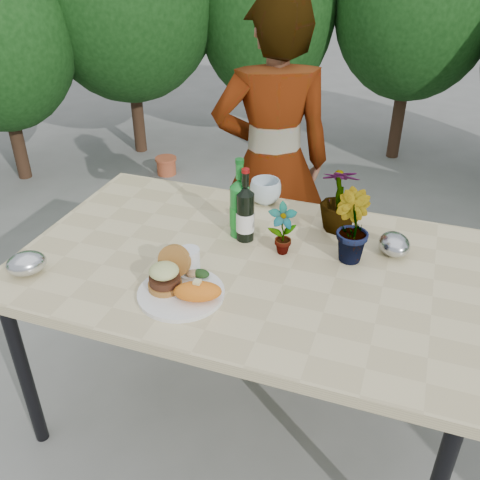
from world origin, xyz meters
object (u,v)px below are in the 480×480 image
(dinner_plate, at_px, (181,293))
(wine_bottle, at_px, (245,214))
(person, at_px, (272,164))
(patio_table, at_px, (247,273))

(dinner_plate, xyz_separation_m, wine_bottle, (0.08, 0.40, 0.10))
(dinner_plate, distance_m, person, 1.04)
(dinner_plate, height_order, wine_bottle, wine_bottle)
(dinner_plate, distance_m, wine_bottle, 0.42)
(dinner_plate, relative_size, person, 0.18)
(patio_table, distance_m, wine_bottle, 0.22)
(wine_bottle, bearing_deg, patio_table, -54.82)
(patio_table, distance_m, person, 0.79)
(wine_bottle, height_order, person, person)
(patio_table, bearing_deg, person, 100.30)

